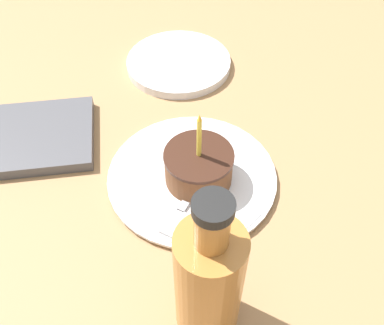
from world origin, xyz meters
TOP-DOWN VIEW (x-y plane):
  - ground_plane at (0.00, 0.00)m, footprint 2.40×2.40m
  - plate at (-0.01, -0.01)m, footprint 0.26×0.26m
  - cake_slice at (-0.00, -0.02)m, footprint 0.10×0.10m
  - fork at (-0.02, -0.06)m, footprint 0.11×0.15m
  - bottle at (-0.02, -0.23)m, footprint 0.08×0.08m
  - side_plate at (0.01, 0.28)m, footprint 0.21×0.21m
  - marble_board at (-0.29, 0.11)m, footprint 0.26×0.16m

SIDE VIEW (x-z plane):
  - ground_plane at x=0.00m, z-range -0.04..0.00m
  - plate at x=-0.01m, z-range 0.00..0.01m
  - side_plate at x=0.01m, z-range 0.00..0.02m
  - marble_board at x=-0.29m, z-range 0.00..0.02m
  - fork at x=-0.02m, z-range 0.01..0.02m
  - cake_slice at x=0.00m, z-range -0.03..0.11m
  - bottle at x=-0.02m, z-range -0.02..0.22m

